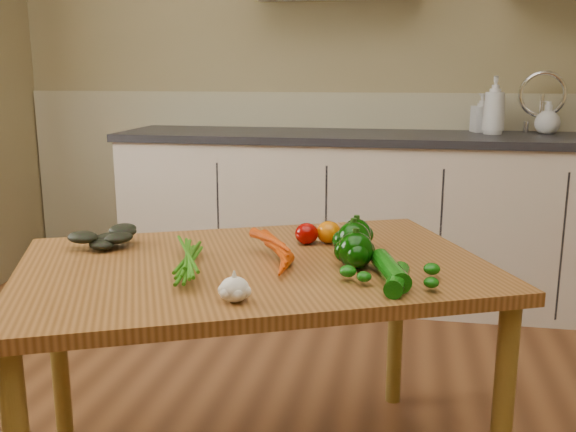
# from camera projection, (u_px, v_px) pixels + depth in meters

# --- Properties ---
(room) EXTENTS (4.04, 5.04, 2.64)m
(room) POSITION_uv_depth(u_px,v_px,m) (264.00, 55.00, 1.37)
(room) COLOR brown
(room) RESTS_ON ground
(counter_run) EXTENTS (2.84, 0.64, 1.14)m
(counter_run) POSITION_uv_depth(u_px,v_px,m) (387.00, 216.00, 3.44)
(counter_run) COLOR beige
(counter_run) RESTS_ON ground
(table) EXTENTS (1.51, 1.28, 0.69)m
(table) POSITION_uv_depth(u_px,v_px,m) (254.00, 288.00, 1.82)
(table) COLOR brown
(table) RESTS_ON ground
(soap_bottle_a) EXTENTS (0.13, 0.13, 0.30)m
(soap_bottle_a) POSITION_uv_depth(u_px,v_px,m) (494.00, 105.00, 3.27)
(soap_bottle_a) COLOR silver
(soap_bottle_a) RESTS_ON counter_run
(soap_bottle_b) EXTENTS (0.11, 0.11, 0.20)m
(soap_bottle_b) POSITION_uv_depth(u_px,v_px,m) (482.00, 113.00, 3.40)
(soap_bottle_b) COLOR silver
(soap_bottle_b) RESTS_ON counter_run
(soap_bottle_c) EXTENTS (0.18, 0.18, 0.16)m
(soap_bottle_c) POSITION_uv_depth(u_px,v_px,m) (548.00, 118.00, 3.31)
(soap_bottle_c) COLOR silver
(soap_bottle_c) RESTS_ON counter_run
(carrot_bunch) EXTENTS (0.29, 0.27, 0.06)m
(carrot_bunch) POSITION_uv_depth(u_px,v_px,m) (249.00, 254.00, 1.77)
(carrot_bunch) COLOR #C43B04
(carrot_bunch) RESTS_ON table
(leafy_greens) EXTENTS (0.18, 0.17, 0.09)m
(leafy_greens) POSITION_uv_depth(u_px,v_px,m) (103.00, 234.00, 1.93)
(leafy_greens) COLOR black
(leafy_greens) RESTS_ON table
(garlic_bulb) EXTENTS (0.07, 0.07, 0.06)m
(garlic_bulb) POSITION_uv_depth(u_px,v_px,m) (234.00, 289.00, 1.49)
(garlic_bulb) COLOR white
(garlic_bulb) RESTS_ON table
(pepper_a) EXTENTS (0.10, 0.10, 0.10)m
(pepper_a) POSITION_uv_depth(u_px,v_px,m) (353.00, 240.00, 1.85)
(pepper_a) COLOR #063202
(pepper_a) RESTS_ON table
(pepper_b) EXTENTS (0.09, 0.09, 0.09)m
(pepper_b) POSITION_uv_depth(u_px,v_px,m) (356.00, 234.00, 1.93)
(pepper_b) COLOR #063202
(pepper_b) RESTS_ON table
(pepper_c) EXTENTS (0.10, 0.10, 0.10)m
(pepper_c) POSITION_uv_depth(u_px,v_px,m) (356.00, 250.00, 1.74)
(pepper_c) COLOR #063202
(pepper_c) RESTS_ON table
(tomato_a) EXTENTS (0.07, 0.07, 0.07)m
(tomato_a) POSITION_uv_depth(u_px,v_px,m) (306.00, 234.00, 1.99)
(tomato_a) COLOR #8B0502
(tomato_a) RESTS_ON table
(tomato_b) EXTENTS (0.08, 0.08, 0.07)m
(tomato_b) POSITION_uv_depth(u_px,v_px,m) (329.00, 232.00, 2.00)
(tomato_b) COLOR orange
(tomato_b) RESTS_ON table
(tomato_c) EXTENTS (0.07, 0.07, 0.06)m
(tomato_c) POSITION_uv_depth(u_px,v_px,m) (357.00, 234.00, 1.98)
(tomato_c) COLOR orange
(tomato_c) RESTS_ON table
(zucchini_a) EXTENTS (0.11, 0.23, 0.05)m
(zucchini_a) POSITION_uv_depth(u_px,v_px,m) (390.00, 270.00, 1.64)
(zucchini_a) COLOR #0A4C08
(zucchini_a) RESTS_ON table
(zucchini_b) EXTENTS (0.06, 0.17, 0.05)m
(zucchini_b) POSITION_uv_depth(u_px,v_px,m) (397.00, 280.00, 1.58)
(zucchini_b) COLOR #0A4C08
(zucchini_b) RESTS_ON table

